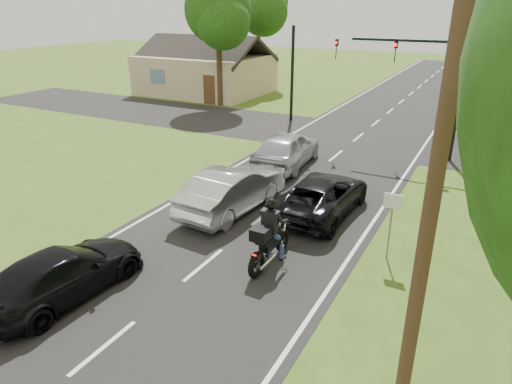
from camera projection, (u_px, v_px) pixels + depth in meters
ground at (204, 265)px, 13.56m from camera, size 140.00×140.00×0.00m
road at (322, 167)px, 21.72m from camera, size 8.00×100.00×0.01m
cross_road at (358, 137)px, 26.61m from camera, size 60.00×7.00×0.01m
motorcycle_rider at (269, 239)px, 13.32m from camera, size 0.69×2.44×2.11m
dark_suv at (322, 195)px, 16.72m from camera, size 2.46×5.10×1.40m
silver_sedan at (232, 190)px, 16.88m from camera, size 2.05×5.10×1.65m
silver_suv at (286, 149)px, 21.53m from camera, size 2.42×5.23×1.73m
dark_car_behind at (63, 273)px, 11.91m from camera, size 2.12×4.69×1.33m
traffic_signal at (421, 73)px, 21.95m from camera, size 6.38×0.44×6.00m
signal_pole_far at (292, 75)px, 29.37m from camera, size 0.20×0.20×6.00m
utility_pole_near at (441, 146)px, 7.30m from camera, size 1.60×0.28×10.00m
utility_pole_far at (498, 43)px, 26.87m from camera, size 1.60×0.28×10.00m
sign_white at (392, 211)px, 13.34m from camera, size 0.55×0.07×2.12m
sign_green at (439, 144)px, 19.78m from camera, size 0.55×0.07×2.12m
tree_left_near at (220, 14)px, 32.32m from camera, size 5.12×4.96×9.22m
tree_left_far at (260, 5)px, 41.09m from camera, size 5.76×5.58×10.14m
house at (206, 72)px, 39.44m from camera, size 10.20×8.00×4.84m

